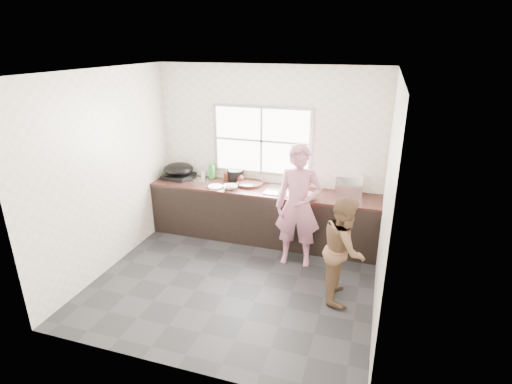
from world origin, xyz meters
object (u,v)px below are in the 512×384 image
(cutting_board, at_px, (250,184))
(bottle_brown_tall, at_px, (228,175))
(woman, at_px, (298,210))
(bowl_crabs, at_px, (308,197))
(glass_jar, at_px, (203,175))
(pot_lid_right, at_px, (203,181))
(bowl_mince, at_px, (230,187))
(person_side, at_px, (344,249))
(bottle_brown_short, at_px, (240,178))
(dish_rack, at_px, (348,184))
(burner, at_px, (179,176))
(plate_food, at_px, (215,186))
(pot_lid_left, at_px, (196,180))
(wok, at_px, (178,169))
(bottle_green, at_px, (212,169))
(bowl_held, at_px, (282,193))
(black_pot, at_px, (235,175))

(cutting_board, bearing_deg, bottle_brown_tall, 168.26)
(bottle_brown_tall, bearing_deg, woman, -29.41)
(bottle_brown_tall, bearing_deg, bowl_crabs, -16.24)
(glass_jar, relative_size, pot_lid_right, 0.49)
(bowl_mince, bearing_deg, pot_lid_right, 159.71)
(person_side, relative_size, glass_jar, 12.14)
(cutting_board, xyz_separation_m, bottle_brown_short, (-0.18, 0.07, 0.06))
(person_side, relative_size, dish_rack, 3.42)
(bottle_brown_short, distance_m, pot_lid_right, 0.62)
(bowl_mince, relative_size, burner, 0.51)
(bottle_brown_short, bearing_deg, plate_food, -131.51)
(bowl_mince, height_order, pot_lid_left, bowl_mince)
(bottle_brown_short, xyz_separation_m, glass_jar, (-0.67, 0.03, -0.03))
(person_side, height_order, wok, person_side)
(bottle_brown_short, height_order, dish_rack, dish_rack)
(cutting_board, xyz_separation_m, bottle_green, (-0.70, 0.11, 0.14))
(bottle_green, xyz_separation_m, dish_rack, (2.22, 0.00, -0.01))
(bottle_brown_short, distance_m, wok, 1.06)
(plate_food, relative_size, wok, 0.48)
(cutting_board, distance_m, glass_jar, 0.86)
(plate_food, distance_m, burner, 0.80)
(woman, height_order, bowl_held, woman)
(black_pot, xyz_separation_m, burner, (-0.96, -0.14, -0.06))
(bottle_brown_short, bearing_deg, wok, -175.09)
(bowl_held, xyz_separation_m, black_pot, (-0.89, 0.37, 0.07))
(person_side, height_order, bowl_crabs, person_side)
(black_pot, bearing_deg, bottle_green, 180.00)
(bowl_mince, distance_m, bottle_brown_short, 0.33)
(plate_food, relative_size, burner, 0.55)
(pot_lid_right, bearing_deg, glass_jar, 114.26)
(person_side, xyz_separation_m, dish_rack, (-0.11, 1.43, 0.34))
(black_pot, distance_m, bottle_brown_short, 0.11)
(bowl_held, relative_size, burner, 0.42)
(bowl_mince, relative_size, glass_jar, 2.01)
(dish_rack, relative_size, pot_lid_right, 1.75)
(woman, relative_size, burner, 3.75)
(plate_food, bearing_deg, bowl_crabs, -2.47)
(bowl_held, bearing_deg, black_pot, 157.42)
(cutting_board, relative_size, pot_lid_right, 1.92)
(bowl_held, height_order, bottle_brown_tall, bottle_brown_tall)
(black_pot, bearing_deg, bowl_crabs, -18.85)
(woman, bearing_deg, pot_lid_left, 156.76)
(cutting_board, distance_m, plate_food, 0.55)
(plate_food, xyz_separation_m, pot_lid_left, (-0.44, 0.22, -0.00))
(black_pot, bearing_deg, glass_jar, -178.71)
(plate_food, bearing_deg, wok, 162.45)
(woman, xyz_separation_m, bottle_brown_short, (-1.12, 0.74, 0.12))
(person_side, relative_size, bottle_brown_short, 8.28)
(person_side, bearing_deg, woman, 39.90)
(black_pot, height_order, pot_lid_right, black_pot)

